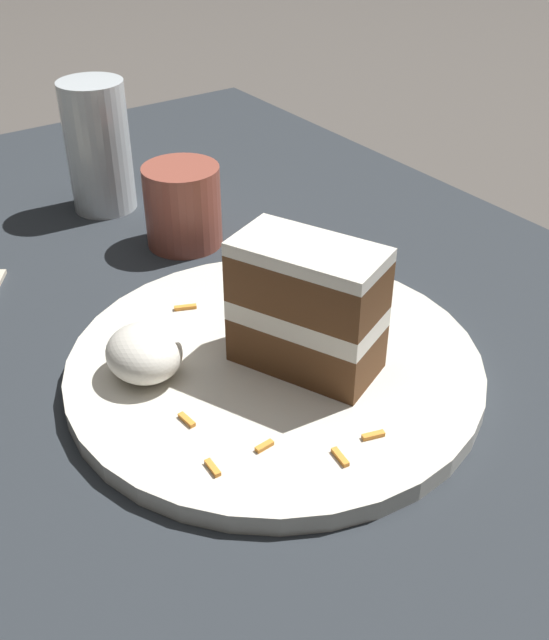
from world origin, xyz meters
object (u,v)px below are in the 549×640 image
cake_slice (307,307)px  drinking_glass (99,156)px  plate (274,366)px  coffee_mug (183,203)px  cream_dollop (144,353)px  orange_garnish (329,286)px

cake_slice → drinking_glass: drinking_glass is taller
plate → drinking_glass: size_ratio=2.29×
cake_slice → coffee_mug: size_ratio=1.48×
cake_slice → drinking_glass: size_ratio=0.87×
plate → drinking_glass: bearing=176.7°
cream_dollop → drinking_glass: 0.32m
plate → orange_garnish: orange_garnish is taller
cream_dollop → plate: bearing=66.6°
orange_garnish → coffee_mug: coffee_mug is taller
drinking_glass → cream_dollop: bearing=-19.1°
coffee_mug → cream_dollop: bearing=-36.1°
drinking_glass → coffee_mug: (0.12, 0.03, -0.02)m
plate → orange_garnish: (-0.05, 0.09, 0.01)m
coffee_mug → orange_garnish: bearing=14.9°
cream_dollop → coffee_mug: size_ratio=0.75×
plate → orange_garnish: bearing=119.5°
plate → cake_slice: (0.02, 0.02, 0.06)m
plate → cake_slice: size_ratio=2.64×
cream_dollop → cake_slice: bearing=61.6°
cake_slice → cream_dollop: bearing=-52.3°
plate → cream_dollop: 0.10m
drinking_glass → coffee_mug: drinking_glass is taller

